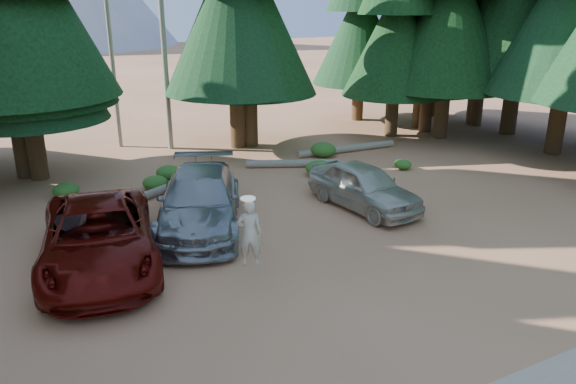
{
  "coord_description": "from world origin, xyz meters",
  "views": [
    {
      "loc": [
        -6.18,
        -10.58,
        6.64
      ],
      "look_at": [
        1.06,
        3.23,
        1.25
      ],
      "focal_mm": 35.0,
      "sensor_mm": 36.0,
      "label": 1
    }
  ],
  "objects_px": {
    "silver_minivan_right": "(364,186)",
    "frisbee_player": "(250,233)",
    "red_pickup": "(99,237)",
    "log_left": "(131,201)",
    "silver_minivan_center": "(200,201)",
    "log_mid": "(293,164)",
    "log_right": "(346,149)"
  },
  "relations": [
    {
      "from": "silver_minivan_right",
      "to": "frisbee_player",
      "type": "relative_size",
      "value": 2.56
    },
    {
      "from": "red_pickup",
      "to": "log_mid",
      "type": "distance_m",
      "value": 10.49
    },
    {
      "from": "silver_minivan_right",
      "to": "silver_minivan_center",
      "type": "bearing_deg",
      "value": 164.12
    },
    {
      "from": "silver_minivan_right",
      "to": "log_mid",
      "type": "bearing_deg",
      "value": 81.89
    },
    {
      "from": "silver_minivan_right",
      "to": "log_mid",
      "type": "relative_size",
      "value": 1.13
    },
    {
      "from": "log_right",
      "to": "frisbee_player",
      "type": "bearing_deg",
      "value": -131.18
    },
    {
      "from": "frisbee_player",
      "to": "log_left",
      "type": "bearing_deg",
      "value": -55.11
    },
    {
      "from": "frisbee_player",
      "to": "log_right",
      "type": "height_order",
      "value": "frisbee_player"
    },
    {
      "from": "red_pickup",
      "to": "log_left",
      "type": "height_order",
      "value": "red_pickup"
    },
    {
      "from": "red_pickup",
      "to": "silver_minivan_right",
      "type": "distance_m",
      "value": 8.6
    },
    {
      "from": "red_pickup",
      "to": "silver_minivan_center",
      "type": "bearing_deg",
      "value": 33.2
    },
    {
      "from": "silver_minivan_center",
      "to": "log_mid",
      "type": "bearing_deg",
      "value": 60.99
    },
    {
      "from": "log_mid",
      "to": "log_right",
      "type": "height_order",
      "value": "log_mid"
    },
    {
      "from": "silver_minivan_center",
      "to": "silver_minivan_right",
      "type": "xyz_separation_m",
      "value": [
        5.39,
        -0.91,
        -0.1
      ]
    },
    {
      "from": "frisbee_player",
      "to": "log_mid",
      "type": "bearing_deg",
      "value": -100.81
    },
    {
      "from": "silver_minivan_center",
      "to": "silver_minivan_right",
      "type": "height_order",
      "value": "silver_minivan_center"
    },
    {
      "from": "red_pickup",
      "to": "log_left",
      "type": "distance_m",
      "value": 4.66
    },
    {
      "from": "log_mid",
      "to": "silver_minivan_center",
      "type": "bearing_deg",
      "value": -117.03
    },
    {
      "from": "silver_minivan_center",
      "to": "log_left",
      "type": "relative_size",
      "value": 1.37
    },
    {
      "from": "log_left",
      "to": "log_mid",
      "type": "relative_size",
      "value": 1.09
    },
    {
      "from": "silver_minivan_right",
      "to": "log_right",
      "type": "bearing_deg",
      "value": 54.82
    },
    {
      "from": "silver_minivan_right",
      "to": "log_right",
      "type": "xyz_separation_m",
      "value": [
        3.46,
        6.27,
        -0.59
      ]
    },
    {
      "from": "silver_minivan_right",
      "to": "frisbee_player",
      "type": "bearing_deg",
      "value": -157.36
    },
    {
      "from": "silver_minivan_center",
      "to": "red_pickup",
      "type": "bearing_deg",
      "value": -133.69
    },
    {
      "from": "red_pickup",
      "to": "log_left",
      "type": "xyz_separation_m",
      "value": [
        1.73,
        4.28,
        -0.69
      ]
    },
    {
      "from": "red_pickup",
      "to": "frisbee_player",
      "type": "bearing_deg",
      "value": -29.57
    },
    {
      "from": "silver_minivan_right",
      "to": "frisbee_player",
      "type": "distance_m",
      "value": 6.28
    },
    {
      "from": "silver_minivan_center",
      "to": "log_right",
      "type": "bearing_deg",
      "value": 54.08
    },
    {
      "from": "log_left",
      "to": "log_mid",
      "type": "distance_m",
      "value": 7.18
    },
    {
      "from": "silver_minivan_center",
      "to": "log_left",
      "type": "bearing_deg",
      "value": 139.88
    },
    {
      "from": "red_pickup",
      "to": "log_right",
      "type": "height_order",
      "value": "red_pickup"
    },
    {
      "from": "log_right",
      "to": "log_mid",
      "type": "bearing_deg",
      "value": -160.37
    }
  ]
}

